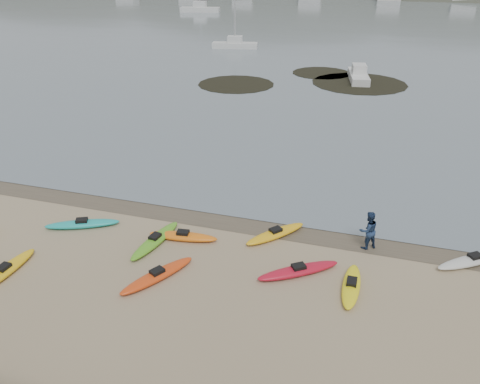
% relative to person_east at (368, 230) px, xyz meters
% --- Properties ---
extents(ground, '(600.00, 600.00, 0.00)m').
position_rel_person_east_xyz_m(ground, '(-6.34, 0.90, -0.92)').
color(ground, tan).
rests_on(ground, ground).
extents(wet_sand, '(60.00, 60.00, 0.00)m').
position_rel_person_east_xyz_m(wet_sand, '(-6.34, 0.60, -0.92)').
color(wet_sand, brown).
rests_on(wet_sand, ground).
extents(kayaks, '(24.19, 9.88, 0.34)m').
position_rel_person_east_xyz_m(kayaks, '(-7.35, -2.96, -0.75)').
color(kayaks, '#FFEF15').
rests_on(kayaks, ground).
extents(person_east, '(1.13, 1.08, 1.84)m').
position_rel_person_east_xyz_m(person_east, '(0.00, 0.00, 0.00)').
color(person_east, navy).
rests_on(person_east, ground).
extents(kelp_mats, '(21.42, 15.37, 0.04)m').
position_rel_person_east_xyz_m(kelp_mats, '(-7.42, 31.60, -0.89)').
color(kelp_mats, black).
rests_on(kelp_mats, water).
extents(moored_boats, '(95.09, 83.05, 1.34)m').
position_rel_person_east_xyz_m(moored_boats, '(-0.58, 84.98, -0.33)').
color(moored_boats, silver).
rests_on(moored_boats, ground).
extents(far_hills, '(550.00, 135.00, 80.00)m').
position_rel_person_east_xyz_m(far_hills, '(33.03, 194.87, -16.85)').
color(far_hills, '#384235').
rests_on(far_hills, ground).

